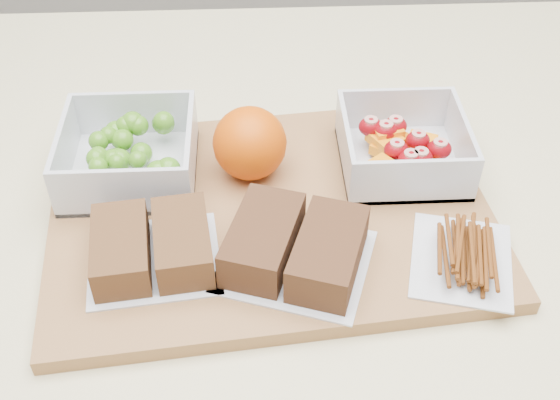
# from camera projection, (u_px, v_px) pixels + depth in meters

# --- Properties ---
(cutting_board) EXTENTS (0.45, 0.34, 0.02)m
(cutting_board) POSITION_uv_depth(u_px,v_px,m) (271.00, 213.00, 0.68)
(cutting_board) COLOR #A06F42
(cutting_board) RESTS_ON counter
(grape_container) EXTENTS (0.13, 0.13, 0.06)m
(grape_container) POSITION_uv_depth(u_px,v_px,m) (130.00, 153.00, 0.70)
(grape_container) COLOR silver
(grape_container) RESTS_ON cutting_board
(fruit_container) EXTENTS (0.12, 0.12, 0.05)m
(fruit_container) POSITION_uv_depth(u_px,v_px,m) (402.00, 149.00, 0.71)
(fruit_container) COLOR silver
(fruit_container) RESTS_ON cutting_board
(orange) EXTENTS (0.07, 0.07, 0.07)m
(orange) POSITION_uv_depth(u_px,v_px,m) (250.00, 143.00, 0.69)
(orange) COLOR #E65405
(orange) RESTS_ON cutting_board
(sandwich_bag_left) EXTENTS (0.13, 0.11, 0.04)m
(sandwich_bag_left) POSITION_uv_depth(u_px,v_px,m) (152.00, 247.00, 0.61)
(sandwich_bag_left) COLOR silver
(sandwich_bag_left) RESTS_ON cutting_board
(sandwich_bag_center) EXTENTS (0.16, 0.15, 0.04)m
(sandwich_bag_center) POSITION_uv_depth(u_px,v_px,m) (295.00, 247.00, 0.61)
(sandwich_bag_center) COLOR silver
(sandwich_bag_center) RESTS_ON cutting_board
(pretzel_bag) EXTENTS (0.11, 0.12, 0.02)m
(pretzel_bag) POSITION_uv_depth(u_px,v_px,m) (463.00, 252.00, 0.62)
(pretzel_bag) COLOR silver
(pretzel_bag) RESTS_ON cutting_board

